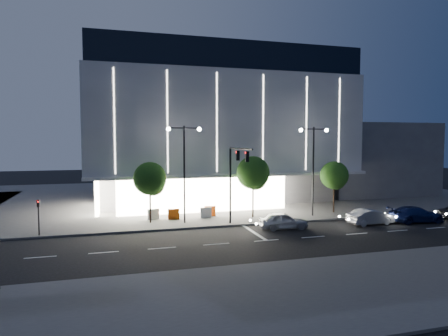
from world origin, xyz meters
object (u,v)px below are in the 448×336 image
tree_right (334,177)px  barrier_c (210,211)px  street_lamp_east (313,158)px  tree_mid (253,175)px  barrier_d (206,213)px  car_second (370,217)px  ped_signal_far (39,214)px  barrier_a (174,214)px  tree_left (150,180)px  car_third (416,214)px  street_lamp_west (184,160)px  car_lead (283,221)px  barrier_b (153,214)px  traffic_mast (235,171)px

tree_right → barrier_c: size_ratio=5.01×
street_lamp_east → tree_right: bearing=18.6°
barrier_c → tree_mid: bearing=-14.4°
tree_mid → barrier_d: (-4.59, 0.86, -3.68)m
car_second → barrier_d: car_second is taller
ped_signal_far → barrier_a: (11.29, 3.42, -1.24)m
tree_left → car_third: (24.05, -6.03, -3.29)m
tree_mid → barrier_d: 5.94m
ped_signal_far → car_second: bearing=-6.5°
street_lamp_west → tree_right: bearing=3.6°
street_lamp_east → car_lead: (-5.11, -4.25, -5.23)m
tree_right → tree_mid: bearing=180.0°
street_lamp_east → car_third: size_ratio=1.75×
barrier_a → barrier_b: same height
tree_mid → car_lead: 6.44m
street_lamp_west → tree_mid: street_lamp_west is taller
street_lamp_west → car_third: size_ratio=1.75×
tree_mid → barrier_a: tree_mid is taller
barrier_b → barrier_a: bearing=-27.0°
barrier_a → barrier_d: size_ratio=1.00×
street_lamp_west → car_lead: 10.37m
barrier_a → barrier_d: 3.15m
ped_signal_far → tree_left: bearing=15.6°
tree_mid → car_third: (14.05, -6.03, -3.59)m
tree_mid → car_second: 11.50m
street_lamp_west → tree_right: street_lamp_west is taller
tree_mid → car_lead: (0.86, -5.27, -3.61)m
tree_mid → tree_right: 9.01m
ped_signal_far → car_lead: ped_signal_far is taller
street_lamp_west → car_second: bearing=-16.2°
tree_right → barrier_b: 18.94m
traffic_mast → street_lamp_west: (-4.00, 2.66, 0.93)m
car_second → barrier_a: bearing=64.4°
car_second → barrier_b: (-18.89, 7.16, -0.07)m
car_third → barrier_b: (-23.66, 7.43, -0.10)m
ped_signal_far → barrier_c: size_ratio=2.73×
ped_signal_far → tree_left: size_ratio=0.52×
tree_mid → car_third: size_ratio=1.19×
traffic_mast → barrier_d: 6.50m
tree_left → tree_right: bearing=-0.0°
car_third → tree_mid: bearing=71.7°
street_lamp_west → tree_left: 3.69m
tree_right → barrier_c: tree_right is taller
car_third → barrier_c: (-18.04, 7.59, -0.10)m
barrier_a → barrier_b: (-1.87, 0.50, 0.00)m
street_lamp_east → tree_right: 3.81m
barrier_d → tree_mid: bearing=-12.3°
ped_signal_far → car_second: ped_signal_far is taller
tree_right → barrier_c: (-12.99, 1.56, -3.23)m
traffic_mast → barrier_c: 6.90m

